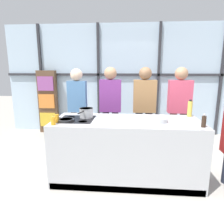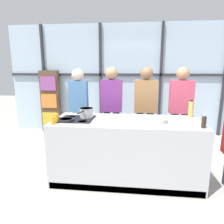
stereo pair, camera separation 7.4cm
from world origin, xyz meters
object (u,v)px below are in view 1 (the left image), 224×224
object	(u,v)px
juice_glass_near	(53,121)
pepper_grinder	(204,121)
spectator_center_right	(144,106)
frying_pan	(66,120)
spectator_center_left	(110,105)
mixing_bowl	(158,120)
saucepan	(86,113)
juice_glass_far	(57,118)
white_plate	(160,118)
spectator_far_right	(179,106)
oil_bottle	(190,109)
spectator_far_left	(77,104)

from	to	relation	value
juice_glass_near	pepper_grinder	bearing A→B (deg)	1.50
spectator_center_right	juice_glass_near	distance (m)	1.85
frying_pan	juice_glass_near	xyz separation A→B (m)	(-0.11, -0.21, 0.04)
spectator_center_left	juice_glass_near	xyz separation A→B (m)	(-0.67, -1.29, -0.00)
mixing_bowl	saucepan	bearing A→B (deg)	170.77
mixing_bowl	juice_glass_far	size ratio (longest dim) A/B	2.34
white_plate	juice_glass_far	bearing A→B (deg)	-167.40
frying_pan	pepper_grinder	xyz separation A→B (m)	(1.91, -0.16, 0.06)
saucepan	juice_glass_near	size ratio (longest dim) A/B	3.52
frying_pan	mixing_bowl	bearing A→B (deg)	2.71
juice_glass_near	spectator_center_left	bearing A→B (deg)	62.41
frying_pan	spectator_center_left	bearing A→B (deg)	62.30
pepper_grinder	juice_glass_far	xyz separation A→B (m)	(-2.02, 0.09, -0.02)
spectator_far_right	pepper_grinder	size ratio (longest dim) A/B	9.41
white_plate	mixing_bowl	xyz separation A→B (m)	(-0.06, -0.20, 0.03)
white_plate	pepper_grinder	bearing A→B (deg)	-40.63
spectator_center_left	oil_bottle	bearing A→B (deg)	154.37
mixing_bowl	juice_glass_far	distance (m)	1.47
saucepan	spectator_center_left	bearing A→B (deg)	69.71
spectator_center_right	pepper_grinder	distance (m)	1.41
spectator_center_left	juice_glass_near	world-z (taller)	spectator_center_left
spectator_far_right	frying_pan	size ratio (longest dim) A/B	4.42
spectator_center_right	juice_glass_far	distance (m)	1.76
spectator_center_left	spectator_far_left	bearing A→B (deg)	-0.00
saucepan	oil_bottle	world-z (taller)	oil_bottle
mixing_bowl	juice_glass_near	xyz separation A→B (m)	(-1.46, -0.28, 0.02)
spectator_center_left	pepper_grinder	xyz separation A→B (m)	(1.34, -1.23, 0.02)
spectator_far_right	spectator_far_left	bearing A→B (deg)	0.00
saucepan	juice_glass_near	xyz separation A→B (m)	(-0.36, -0.45, -0.02)
spectator_far_right	white_plate	size ratio (longest dim) A/B	7.73
spectator_center_right	spectator_far_left	bearing A→B (deg)	0.00
pepper_grinder	juice_glass_near	bearing A→B (deg)	-178.50
frying_pan	white_plate	xyz separation A→B (m)	(1.41, 0.27, -0.01)
saucepan	mixing_bowl	size ratio (longest dim) A/B	1.51
spectator_center_left	white_plate	bearing A→B (deg)	136.38
spectator_center_left	frying_pan	xyz separation A→B (m)	(-0.56, -1.08, -0.04)
spectator_far_left	saucepan	xyz separation A→B (m)	(0.35, -0.83, 0.02)
spectator_center_left	oil_bottle	xyz separation A→B (m)	(1.33, -0.64, 0.07)
spectator_far_left	juice_glass_far	distance (m)	1.15
spectator_center_left	pepper_grinder	bearing A→B (deg)	137.45
spectator_center_right	white_plate	distance (m)	0.83
white_plate	juice_glass_far	size ratio (longest dim) A/B	1.95
oil_bottle	pepper_grinder	distance (m)	0.60
frying_pan	saucepan	bearing A→B (deg)	43.37
juice_glass_far	mixing_bowl	bearing A→B (deg)	5.29
spectator_far_right	oil_bottle	size ratio (longest dim) A/B	6.26
spectator_center_right	frying_pan	size ratio (longest dim) A/B	4.42
white_plate	juice_glass_far	xyz separation A→B (m)	(-1.52, -0.34, 0.05)
spectator_far_right	saucepan	distance (m)	1.83
spectator_center_left	pepper_grinder	size ratio (longest dim) A/B	9.42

